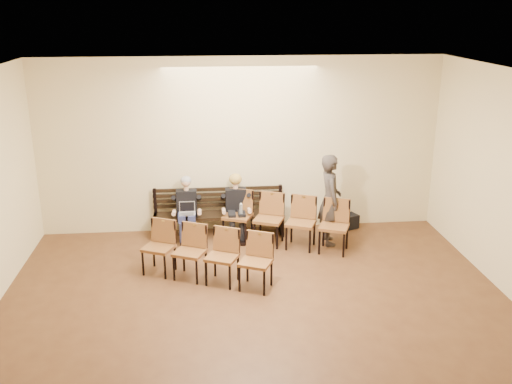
{
  "coord_description": "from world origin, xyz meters",
  "views": [
    {
      "loc": [
        -0.76,
        -6.04,
        4.41
      ],
      "look_at": [
        0.22,
        4.05,
        1.08
      ],
      "focal_mm": 40.0,
      "sensor_mm": 36.0,
      "label": 1
    }
  ],
  "objects_px": {
    "seated_man": "(187,210)",
    "passerby": "(330,193)",
    "bench": "(219,224)",
    "laptop": "(187,215)",
    "bag": "(348,222)",
    "chair_row_front": "(285,221)",
    "water_bottle": "(241,214)",
    "chair_row_back": "(206,255)",
    "seated_woman": "(236,209)"
  },
  "relations": [
    {
      "from": "seated_man",
      "to": "passerby",
      "type": "height_order",
      "value": "passerby"
    },
    {
      "from": "bench",
      "to": "laptop",
      "type": "height_order",
      "value": "laptop"
    },
    {
      "from": "bench",
      "to": "bag",
      "type": "xyz_separation_m",
      "value": [
        2.68,
        0.1,
        -0.08
      ]
    },
    {
      "from": "laptop",
      "to": "passerby",
      "type": "height_order",
      "value": "passerby"
    },
    {
      "from": "chair_row_front",
      "to": "laptop",
      "type": "bearing_deg",
      "value": -168.42
    },
    {
      "from": "laptop",
      "to": "water_bottle",
      "type": "bearing_deg",
      "value": 4.59
    },
    {
      "from": "bench",
      "to": "passerby",
      "type": "distance_m",
      "value": 2.33
    },
    {
      "from": "water_bottle",
      "to": "passerby",
      "type": "height_order",
      "value": "passerby"
    },
    {
      "from": "water_bottle",
      "to": "chair_row_front",
      "type": "relative_size",
      "value": 0.09
    },
    {
      "from": "passerby",
      "to": "chair_row_back",
      "type": "height_order",
      "value": "passerby"
    },
    {
      "from": "seated_man",
      "to": "bag",
      "type": "xyz_separation_m",
      "value": [
        3.3,
        0.22,
        -0.45
      ]
    },
    {
      "from": "seated_woman",
      "to": "passerby",
      "type": "distance_m",
      "value": 1.88
    },
    {
      "from": "water_bottle",
      "to": "chair_row_front",
      "type": "distance_m",
      "value": 0.87
    },
    {
      "from": "water_bottle",
      "to": "chair_row_back",
      "type": "relative_size",
      "value": 0.1
    },
    {
      "from": "seated_woman",
      "to": "chair_row_back",
      "type": "height_order",
      "value": "seated_woman"
    },
    {
      "from": "seated_woman",
      "to": "water_bottle",
      "type": "height_order",
      "value": "seated_woman"
    },
    {
      "from": "laptop",
      "to": "chair_row_back",
      "type": "height_order",
      "value": "chair_row_back"
    },
    {
      "from": "seated_man",
      "to": "bag",
      "type": "bearing_deg",
      "value": 3.81
    },
    {
      "from": "seated_man",
      "to": "seated_woman",
      "type": "xyz_separation_m",
      "value": [
        0.97,
        0.0,
        -0.01
      ]
    },
    {
      "from": "seated_man",
      "to": "seated_woman",
      "type": "bearing_deg",
      "value": 0.0
    },
    {
      "from": "laptop",
      "to": "chair_row_front",
      "type": "height_order",
      "value": "chair_row_front"
    },
    {
      "from": "bench",
      "to": "seated_man",
      "type": "bearing_deg",
      "value": -169.16
    },
    {
      "from": "bench",
      "to": "passerby",
      "type": "relative_size",
      "value": 1.28
    },
    {
      "from": "seated_woman",
      "to": "laptop",
      "type": "xyz_separation_m",
      "value": [
        -0.96,
        -0.18,
        -0.02
      ]
    },
    {
      "from": "bag",
      "to": "chair_row_front",
      "type": "xyz_separation_m",
      "value": [
        -1.45,
        -0.76,
        0.35
      ]
    },
    {
      "from": "bench",
      "to": "laptop",
      "type": "xyz_separation_m",
      "value": [
        -0.62,
        -0.3,
        0.34
      ]
    },
    {
      "from": "bench",
      "to": "chair_row_back",
      "type": "relative_size",
      "value": 1.16
    },
    {
      "from": "seated_man",
      "to": "bag",
      "type": "relative_size",
      "value": 3.03
    },
    {
      "from": "chair_row_back",
      "to": "water_bottle",
      "type": "bearing_deg",
      "value": 91.17
    },
    {
      "from": "chair_row_front",
      "to": "water_bottle",
      "type": "bearing_deg",
      "value": -177.81
    },
    {
      "from": "passerby",
      "to": "bench",
      "type": "bearing_deg",
      "value": 73.45
    },
    {
      "from": "chair_row_back",
      "to": "seated_man",
      "type": "bearing_deg",
      "value": 125.16
    },
    {
      "from": "bag",
      "to": "passerby",
      "type": "xyz_separation_m",
      "value": [
        -0.57,
        -0.7,
        0.87
      ]
    },
    {
      "from": "seated_man",
      "to": "passerby",
      "type": "relative_size",
      "value": 0.58
    },
    {
      "from": "seated_man",
      "to": "seated_woman",
      "type": "height_order",
      "value": "seated_man"
    },
    {
      "from": "bag",
      "to": "chair_row_back",
      "type": "bearing_deg",
      "value": -144.93
    },
    {
      "from": "passerby",
      "to": "chair_row_front",
      "type": "relative_size",
      "value": 0.84
    },
    {
      "from": "water_bottle",
      "to": "seated_man",
      "type": "bearing_deg",
      "value": 166.95
    },
    {
      "from": "seated_woman",
      "to": "passerby",
      "type": "relative_size",
      "value": 0.57
    },
    {
      "from": "bench",
      "to": "chair_row_back",
      "type": "distance_m",
      "value": 2.01
    },
    {
      "from": "bench",
      "to": "water_bottle",
      "type": "distance_m",
      "value": 0.65
    },
    {
      "from": "passerby",
      "to": "water_bottle",
      "type": "bearing_deg",
      "value": 81.34
    },
    {
      "from": "bag",
      "to": "seated_woman",
      "type": "bearing_deg",
      "value": -174.62
    },
    {
      "from": "bag",
      "to": "chair_row_back",
      "type": "xyz_separation_m",
      "value": [
        -2.96,
        -2.08,
        0.32
      ]
    },
    {
      "from": "chair_row_front",
      "to": "bag",
      "type": "bearing_deg",
      "value": 50.53
    },
    {
      "from": "bag",
      "to": "passerby",
      "type": "relative_size",
      "value": 0.19
    },
    {
      "from": "seated_man",
      "to": "bag",
      "type": "height_order",
      "value": "seated_man"
    },
    {
      "from": "bag",
      "to": "chair_row_front",
      "type": "relative_size",
      "value": 0.16
    },
    {
      "from": "water_bottle",
      "to": "bag",
      "type": "relative_size",
      "value": 0.55
    },
    {
      "from": "bench",
      "to": "seated_woman",
      "type": "relative_size",
      "value": 2.24
    }
  ]
}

